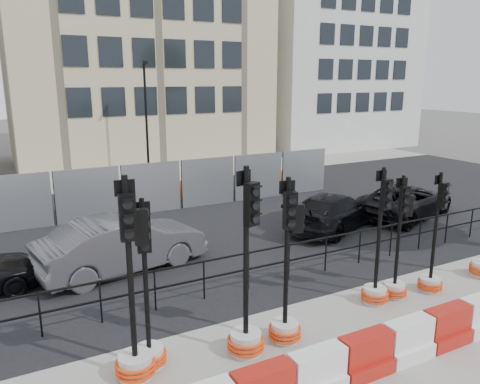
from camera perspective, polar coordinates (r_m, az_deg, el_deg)
ground at (r=11.67m, az=9.26°, el=-12.72°), size 120.00×120.00×0.00m
sidewalk_near at (r=9.77m, az=20.48°, el=-19.03°), size 40.00×6.00×0.02m
road at (r=17.34m, az=-4.77°, el=-3.61°), size 40.00×14.00×0.03m
sidewalk_far at (r=25.62m, az=-12.74°, el=1.75°), size 40.00×4.00×0.02m
building_cream at (r=31.63m, az=-13.00°, el=20.33°), size 15.00×10.06×18.00m
building_white at (r=38.37m, az=10.39°, el=17.71°), size 12.00×9.06×16.00m
kerb_railing at (r=12.28m, az=5.99°, el=-7.72°), size 18.00×0.04×1.00m
heras_fencing at (r=19.94m, az=-6.56°, el=0.54°), size 14.33×1.72×2.00m
lamp_post_far at (r=24.33m, az=-11.34°, el=8.86°), size 0.12×0.56×6.00m
barrier_row at (r=9.70m, az=19.75°, el=-16.77°), size 15.70×0.50×0.80m
traffic_signal_a at (r=8.97m, az=-11.10°, el=-16.64°), size 0.63×0.63×3.19m
traffic_signal_b at (r=8.62m, az=-12.74°, el=-16.44°), size 0.72×0.72×3.66m
traffic_signal_c at (r=9.13m, az=0.79°, el=-15.08°), size 0.72×0.72×3.67m
traffic_signal_d at (r=9.55m, az=5.65°, el=-13.47°), size 0.67×0.67×3.38m
traffic_signal_e at (r=11.48m, az=16.29°, el=-9.87°), size 0.64×0.64×3.26m
traffic_signal_f at (r=11.89m, az=18.55°, el=-8.97°), size 0.59×0.59×3.02m
traffic_signal_g at (r=12.54m, az=22.36°, el=-8.56°), size 0.60×0.60×3.02m
car_b at (r=13.20m, az=-14.15°, el=-6.20°), size 3.32×5.20×1.51m
car_c at (r=16.66m, az=11.34°, el=-2.31°), size 5.09×5.77×1.29m
car_d at (r=18.85m, az=19.47°, el=-0.99°), size 4.55×5.71×1.28m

